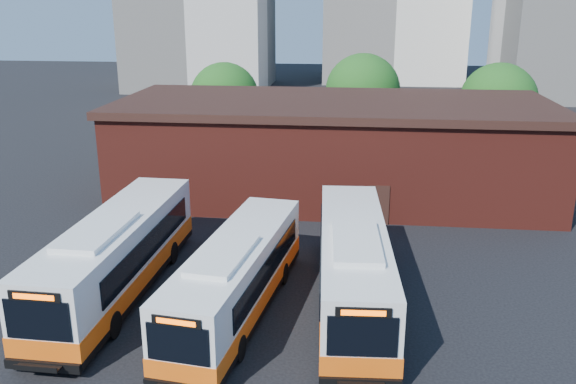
# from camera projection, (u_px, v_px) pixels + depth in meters

# --- Properties ---
(ground) EXTENTS (220.00, 220.00, 0.00)m
(ground) POSITION_uv_depth(u_px,v_px,m) (309.00, 349.00, 23.21)
(ground) COLOR black
(bus_west) EXTENTS (3.22, 13.83, 3.74)m
(bus_west) POSITION_uv_depth(u_px,v_px,m) (117.00, 258.00, 27.15)
(bus_west) COLOR white
(bus_west) RESTS_ON ground
(bus_midwest) EXTENTS (4.12, 12.69, 3.41)m
(bus_midwest) POSITION_uv_depth(u_px,v_px,m) (237.00, 280.00, 25.39)
(bus_midwest) COLOR white
(bus_midwest) RESTS_ON ground
(bus_mideast) EXTENTS (3.49, 13.57, 3.66)m
(bus_mideast) POSITION_uv_depth(u_px,v_px,m) (353.00, 269.00, 26.14)
(bus_mideast) COLOR white
(bus_mideast) RESTS_ON ground
(transit_worker) EXTENTS (0.54, 0.75, 1.92)m
(transit_worker) POSITION_uv_depth(u_px,v_px,m) (366.00, 358.00, 20.89)
(transit_worker) COLOR #131D39
(transit_worker) RESTS_ON ground
(depot_building) EXTENTS (28.60, 12.60, 6.40)m
(depot_building) POSITION_uv_depth(u_px,v_px,m) (333.00, 146.00, 41.19)
(depot_building) COLOR #5F1E16
(depot_building) RESTS_ON ground
(tree_west) EXTENTS (6.00, 6.00, 7.65)m
(tree_west) POSITION_uv_depth(u_px,v_px,m) (225.00, 97.00, 53.22)
(tree_west) COLOR #382314
(tree_west) RESTS_ON ground
(tree_mid) EXTENTS (6.56, 6.56, 8.36)m
(tree_mid) POSITION_uv_depth(u_px,v_px,m) (363.00, 91.00, 53.70)
(tree_mid) COLOR #382314
(tree_mid) RESTS_ON ground
(tree_east) EXTENTS (6.24, 6.24, 7.96)m
(tree_east) POSITION_uv_depth(u_px,v_px,m) (498.00, 101.00, 49.76)
(tree_east) COLOR #382314
(tree_east) RESTS_ON ground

